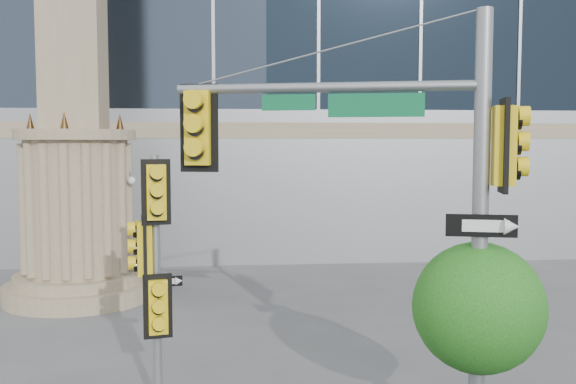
{
  "coord_description": "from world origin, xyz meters",
  "views": [
    {
      "loc": [
        -1.5,
        -10.65,
        4.7
      ],
      "look_at": [
        -0.31,
        2.0,
        3.73
      ],
      "focal_mm": 40.0,
      "sensor_mm": 36.0,
      "label": 1
    }
  ],
  "objects": [
    {
      "name": "secondary_signal_pole",
      "position": [
        -2.79,
        0.49,
        2.64
      ],
      "size": [
        0.82,
        0.6,
        4.5
      ],
      "rotation": [
        0.0,
        0.0,
        0.21
      ],
      "color": "slate",
      "rests_on": "ground"
    },
    {
      "name": "main_signal_pole",
      "position": [
        1.07,
        -1.19,
        4.13
      ],
      "size": [
        5.05,
        1.77,
        6.66
      ],
      "rotation": [
        0.0,
        0.0,
        -0.26
      ],
      "color": "slate",
      "rests_on": "ground"
    },
    {
      "name": "street_tree",
      "position": [
        2.34,
        -1.32,
        2.11
      ],
      "size": [
        2.05,
        2.01,
        3.2
      ],
      "color": "gray",
      "rests_on": "ground"
    },
    {
      "name": "monument",
      "position": [
        -6.0,
        9.0,
        5.52
      ],
      "size": [
        4.4,
        4.4,
        16.6
      ],
      "color": "gray",
      "rests_on": "ground"
    }
  ]
}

